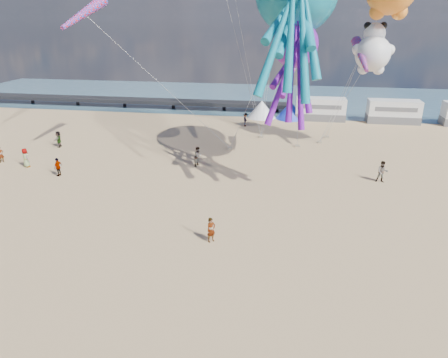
# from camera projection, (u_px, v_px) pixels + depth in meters

# --- Properties ---
(ground) EXTENTS (120.00, 120.00, 0.00)m
(ground) POSITION_uv_depth(u_px,v_px,m) (236.00, 307.00, 19.35)
(ground) COLOR tan
(ground) RESTS_ON ground
(water) EXTENTS (120.00, 120.00, 0.00)m
(water) POSITION_uv_depth(u_px,v_px,m) (280.00, 98.00, 69.63)
(water) COLOR #3C6073
(water) RESTS_ON ground
(pier) EXTENTS (60.00, 3.00, 0.50)m
(pier) POSITION_uv_depth(u_px,v_px,m) (100.00, 99.00, 63.51)
(pier) COLOR black
(pier) RESTS_ON ground
(motorhome_0) EXTENTS (6.60, 2.50, 3.00)m
(motorhome_0) POSITION_uv_depth(u_px,v_px,m) (320.00, 109.00, 54.44)
(motorhome_0) COLOR silver
(motorhome_0) RESTS_ON ground
(motorhome_1) EXTENTS (6.60, 2.50, 3.00)m
(motorhome_1) POSITION_uv_depth(u_px,v_px,m) (393.00, 111.00, 52.98)
(motorhome_1) COLOR silver
(motorhome_1) RESTS_ON ground
(tent_white) EXTENTS (4.00, 4.00, 2.40)m
(tent_white) POSITION_uv_depth(u_px,v_px,m) (262.00, 109.00, 55.78)
(tent_white) COLOR white
(tent_white) RESTS_ON ground
(tent_blue) EXTENTS (4.00, 4.00, 2.40)m
(tent_blue) POSITION_uv_depth(u_px,v_px,m) (291.00, 110.00, 55.16)
(tent_blue) COLOR #1933CC
(tent_blue) RESTS_ON ground
(standing_person) EXTENTS (0.70, 0.69, 1.63)m
(standing_person) POSITION_uv_depth(u_px,v_px,m) (211.00, 230.00, 24.75)
(standing_person) COLOR tan
(standing_person) RESTS_ON ground
(beachgoer_1) EXTENTS (0.93, 0.61, 1.88)m
(beachgoer_1) POSITION_uv_depth(u_px,v_px,m) (382.00, 172.00, 33.75)
(beachgoer_1) COLOR #7F6659
(beachgoer_1) RESTS_ON ground
(beachgoer_2) EXTENTS (0.73, 0.90, 1.74)m
(beachgoer_2) POSITION_uv_depth(u_px,v_px,m) (246.00, 120.00, 51.40)
(beachgoer_2) COLOR #7F6659
(beachgoer_2) RESTS_ON ground
(beachgoer_3) EXTENTS (0.74, 1.14, 1.68)m
(beachgoer_3) POSITION_uv_depth(u_px,v_px,m) (58.00, 167.00, 35.15)
(beachgoer_3) COLOR #7F6659
(beachgoer_3) RESTS_ON ground
(beachgoer_4) EXTENTS (0.63, 1.10, 1.76)m
(beachgoer_4) POSITION_uv_depth(u_px,v_px,m) (59.00, 139.00, 43.09)
(beachgoer_4) COLOR #7F6659
(beachgoer_4) RESTS_ON ground
(beachgoer_5) EXTENTS (1.28, 1.42, 1.57)m
(beachgoer_5) POSITION_uv_depth(u_px,v_px,m) (1.00, 155.00, 38.47)
(beachgoer_5) COLOR #7F6659
(beachgoer_5) RESTS_ON ground
(beachgoer_6) EXTENTS (0.78, 0.71, 1.80)m
(beachgoer_6) POSITION_uv_depth(u_px,v_px,m) (26.00, 158.00, 37.27)
(beachgoer_6) COLOR #7F6659
(beachgoer_6) RESTS_ON ground
(beachgoer_7) EXTENTS (0.85, 1.06, 1.88)m
(beachgoer_7) POSITION_uv_depth(u_px,v_px,m) (198.00, 157.00, 37.48)
(beachgoer_7) COLOR #7F6659
(beachgoer_7) RESTS_ON ground
(sandbag_a) EXTENTS (0.50, 0.35, 0.22)m
(sandbag_a) POSITION_uv_depth(u_px,v_px,m) (230.00, 148.00, 42.58)
(sandbag_a) COLOR gray
(sandbag_a) RESTS_ON ground
(sandbag_b) EXTENTS (0.50, 0.35, 0.22)m
(sandbag_b) POSITION_uv_depth(u_px,v_px,m) (297.00, 146.00, 43.36)
(sandbag_b) COLOR gray
(sandbag_b) RESTS_ON ground
(sandbag_c) EXTENTS (0.50, 0.35, 0.22)m
(sandbag_c) POSITION_uv_depth(u_px,v_px,m) (320.00, 142.00, 44.67)
(sandbag_c) COLOR gray
(sandbag_c) RESTS_ON ground
(sandbag_d) EXTENTS (0.50, 0.35, 0.22)m
(sandbag_d) POSITION_uv_depth(u_px,v_px,m) (327.00, 137.00, 46.60)
(sandbag_d) COLOR gray
(sandbag_d) RESTS_ON ground
(sandbag_e) EXTENTS (0.50, 0.35, 0.22)m
(sandbag_e) POSITION_uv_depth(u_px,v_px,m) (261.00, 137.00, 46.74)
(sandbag_e) COLOR gray
(sandbag_e) RESTS_ON ground
(kite_octopus_purple) EXTENTS (3.96, 8.80, 9.96)m
(kite_octopus_purple) POSITION_uv_depth(u_px,v_px,m) (295.00, 44.00, 32.68)
(kite_octopus_purple) COLOR #691299
(kite_panda) EXTENTS (4.60, 4.39, 5.78)m
(kite_panda) POSITION_uv_depth(u_px,v_px,m) (373.00, 54.00, 38.74)
(kite_panda) COLOR silver
(windsock_left) EXTENTS (2.08, 7.11, 7.03)m
(windsock_left) POSITION_uv_depth(u_px,v_px,m) (84.00, 13.00, 36.71)
(windsock_left) COLOR red
(windsock_mid) EXTENTS (1.60, 5.60, 5.53)m
(windsock_mid) POSITION_uv_depth(u_px,v_px,m) (361.00, 55.00, 38.26)
(windsock_mid) COLOR red
(windsock_right) EXTENTS (1.66, 4.65, 4.56)m
(windsock_right) POSITION_uv_depth(u_px,v_px,m) (288.00, 78.00, 37.49)
(windsock_right) COLOR red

